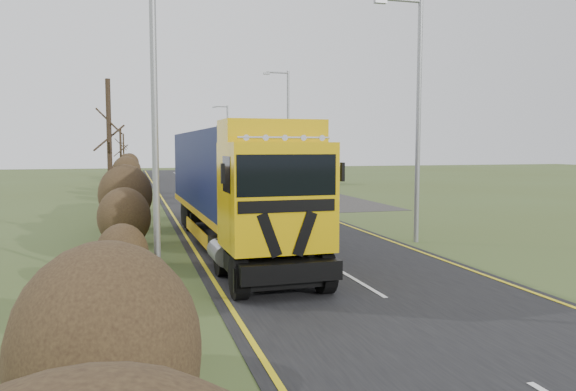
{
  "coord_description": "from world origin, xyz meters",
  "views": [
    {
      "loc": [
        -5.79,
        -17.45,
        3.62
      ],
      "look_at": [
        0.12,
        3.55,
        1.71
      ],
      "focal_mm": 35.0,
      "sensor_mm": 36.0,
      "label": 1
    }
  ],
  "objects_px": {
    "car_red_hatchback": "(295,190)",
    "car_blue_sedan": "(287,183)",
    "lorry": "(232,180)",
    "streetlight_near": "(416,110)",
    "speed_sign": "(332,189)"
  },
  "relations": [
    {
      "from": "car_red_hatchback",
      "to": "car_blue_sedan",
      "type": "bearing_deg",
      "value": -88.26
    },
    {
      "from": "lorry",
      "to": "streetlight_near",
      "type": "relative_size",
      "value": 1.7
    },
    {
      "from": "streetlight_near",
      "to": "speed_sign",
      "type": "xyz_separation_m",
      "value": [
        -0.29,
        8.15,
        -3.56
      ]
    },
    {
      "from": "lorry",
      "to": "speed_sign",
      "type": "distance_m",
      "value": 9.83
    },
    {
      "from": "lorry",
      "to": "car_red_hatchback",
      "type": "bearing_deg",
      "value": 64.89
    },
    {
      "from": "speed_sign",
      "to": "car_blue_sedan",
      "type": "bearing_deg",
      "value": 83.2
    },
    {
      "from": "car_blue_sedan",
      "to": "speed_sign",
      "type": "distance_m",
      "value": 15.23
    },
    {
      "from": "car_red_hatchback",
      "to": "speed_sign",
      "type": "bearing_deg",
      "value": 96.99
    },
    {
      "from": "car_red_hatchback",
      "to": "speed_sign",
      "type": "distance_m",
      "value": 9.37
    },
    {
      "from": "streetlight_near",
      "to": "car_red_hatchback",
      "type": "bearing_deg",
      "value": 88.39
    },
    {
      "from": "car_blue_sedan",
      "to": "lorry",
      "type": "bearing_deg",
      "value": 60.45
    },
    {
      "from": "lorry",
      "to": "speed_sign",
      "type": "bearing_deg",
      "value": 46.85
    },
    {
      "from": "car_blue_sedan",
      "to": "streetlight_near",
      "type": "height_order",
      "value": "streetlight_near"
    },
    {
      "from": "car_blue_sedan",
      "to": "streetlight_near",
      "type": "bearing_deg",
      "value": 77.07
    },
    {
      "from": "speed_sign",
      "to": "lorry",
      "type": "bearing_deg",
      "value": -131.73
    }
  ]
}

